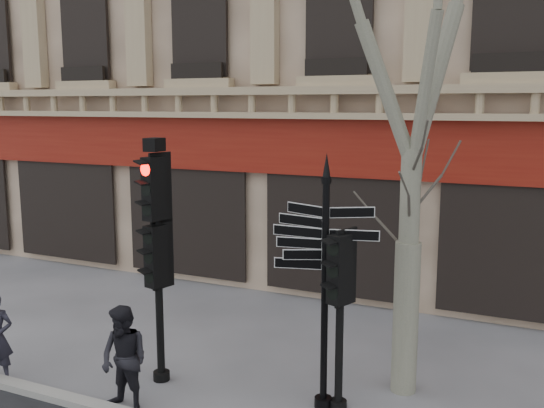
{
  "coord_description": "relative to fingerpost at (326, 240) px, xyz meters",
  "views": [
    {
      "loc": [
        4.32,
        -7.99,
        4.55
      ],
      "look_at": [
        0.37,
        0.6,
        2.99
      ],
      "focal_mm": 40.0,
      "sensor_mm": 36.0,
      "label": 1
    }
  ],
  "objects": [
    {
      "name": "pedestrian_b",
      "position": [
        -2.65,
        -1.34,
        -1.79
      ],
      "size": [
        0.84,
        0.69,
        1.62
      ],
      "primitive_type": "imported",
      "rotation": [
        0.0,
        0.0,
        -0.1
      ],
      "color": "black",
      "rests_on": "ground"
    },
    {
      "name": "fingerpost",
      "position": [
        0.0,
        0.0,
        0.0
      ],
      "size": [
        1.74,
        1.74,
        3.87
      ],
      "rotation": [
        0.0,
        0.0,
        0.08
      ],
      "color": "black",
      "rests_on": "ground"
    },
    {
      "name": "traffic_signal_secondary",
      "position": [
        0.22,
        0.05,
        -0.71
      ],
      "size": [
        0.54,
        0.46,
        2.7
      ],
      "rotation": [
        0.0,
        0.0,
        -0.35
      ],
      "color": "black",
      "rests_on": "ground"
    },
    {
      "name": "ground",
      "position": [
        -1.44,
        -0.14,
        -2.6
      ],
      "size": [
        80.0,
        80.0,
        0.0
      ],
      "primitive_type": "plane",
      "color": "#5B5B5F",
      "rests_on": "ground"
    },
    {
      "name": "traffic_signal_main",
      "position": [
        -2.77,
        -0.27,
        -0.05
      ],
      "size": [
        0.5,
        0.4,
        4.03
      ],
      "rotation": [
        0.0,
        0.0,
        -0.21
      ],
      "color": "black",
      "rests_on": "ground"
    }
  ]
}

